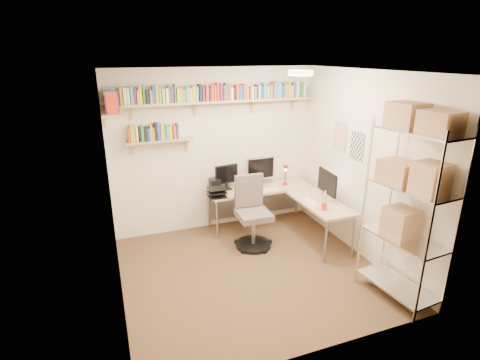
% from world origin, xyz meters
% --- Properties ---
extents(ground, '(3.20, 3.20, 0.00)m').
position_xyz_m(ground, '(0.00, 0.00, 0.00)').
color(ground, '#4C3320').
rests_on(ground, ground).
extents(room_shell, '(3.24, 3.04, 2.52)m').
position_xyz_m(room_shell, '(0.00, 0.00, 1.55)').
color(room_shell, beige).
rests_on(room_shell, ground).
extents(wall_shelves, '(3.12, 1.09, 0.80)m').
position_xyz_m(wall_shelves, '(-0.42, 1.30, 2.03)').
color(wall_shelves, tan).
rests_on(wall_shelves, ground).
extents(corner_desk, '(1.73, 1.69, 1.13)m').
position_xyz_m(corner_desk, '(0.69, 1.00, 0.64)').
color(corner_desk, tan).
rests_on(corner_desk, ground).
extents(office_chair, '(0.54, 0.56, 1.04)m').
position_xyz_m(office_chair, '(0.28, 0.65, 0.44)').
color(office_chair, black).
rests_on(office_chair, ground).
extents(wire_rack, '(0.51, 0.92, 2.21)m').
position_xyz_m(wire_rack, '(1.36, -1.08, 1.47)').
color(wire_rack, silver).
rests_on(wire_rack, ground).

